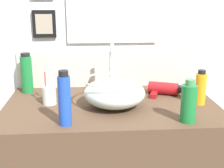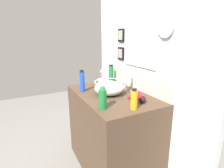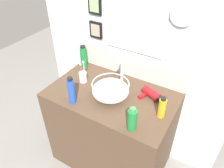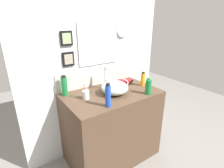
# 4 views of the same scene
# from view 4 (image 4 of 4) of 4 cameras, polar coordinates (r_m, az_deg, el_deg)

# --- Properties ---
(ground_plane) EXTENTS (6.00, 6.00, 0.00)m
(ground_plane) POSITION_cam_4_polar(r_m,az_deg,el_deg) (2.35, -0.08, -21.92)
(ground_plane) COLOR gray
(vanity_counter) EXTENTS (1.02, 0.63, 0.84)m
(vanity_counter) POSITION_cam_4_polar(r_m,az_deg,el_deg) (2.09, -0.09, -13.45)
(vanity_counter) COLOR #4C3828
(vanity_counter) RESTS_ON ground
(back_panel) EXTENTS (1.80, 0.09, 2.35)m
(back_panel) POSITION_cam_4_polar(r_m,az_deg,el_deg) (2.06, -5.62, 8.97)
(back_panel) COLOR silver
(back_panel) RESTS_ON ground
(glass_bowl_sink) EXTENTS (0.29, 0.29, 0.13)m
(glass_bowl_sink) POSITION_cam_4_polar(r_m,az_deg,el_deg) (1.84, 0.90, -1.15)
(glass_bowl_sink) COLOR silver
(glass_bowl_sink) RESTS_ON vanity_counter
(faucet) EXTENTS (0.02, 0.12, 0.28)m
(faucet) POSITION_cam_4_polar(r_m,az_deg,el_deg) (1.93, -1.95, 2.87)
(faucet) COLOR silver
(faucet) RESTS_ON vanity_counter
(hair_drier) EXTENTS (0.21, 0.14, 0.07)m
(hair_drier) POSITION_cam_4_polar(r_m,az_deg,el_deg) (2.13, 4.54, 0.83)
(hair_drier) COLOR maroon
(hair_drier) RESTS_ON vanity_counter
(toothbrush_cup) EXTENTS (0.06, 0.06, 0.20)m
(toothbrush_cup) POSITION_cam_4_polar(r_m,az_deg,el_deg) (1.75, -8.53, -3.41)
(toothbrush_cup) COLOR silver
(toothbrush_cup) RESTS_ON vanity_counter
(soap_dispenser) EXTENTS (0.05, 0.05, 0.23)m
(soap_dispenser) POSITION_cam_4_polar(r_m,az_deg,el_deg) (1.56, -1.31, -3.78)
(soap_dispenser) COLOR blue
(soap_dispenser) RESTS_ON vanity_counter
(spray_bottle) EXTENTS (0.06, 0.06, 0.22)m
(spray_bottle) POSITION_cam_4_polar(r_m,az_deg,el_deg) (1.85, -15.28, -0.64)
(spray_bottle) COLOR #197233
(spray_bottle) RESTS_ON vanity_counter
(lotion_bottle) EXTENTS (0.06, 0.06, 0.18)m
(lotion_bottle) POSITION_cam_4_polar(r_m,az_deg,el_deg) (1.87, 11.77, -0.79)
(lotion_bottle) COLOR #197233
(lotion_bottle) RESTS_ON vanity_counter
(shampoo_bottle) EXTENTS (0.05, 0.05, 0.17)m
(shampoo_bottle) POSITION_cam_4_polar(r_m,az_deg,el_deg) (2.09, 10.04, 1.57)
(shampoo_bottle) COLOR orange
(shampoo_bottle) RESTS_ON vanity_counter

